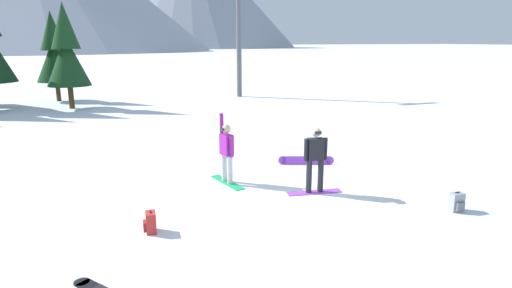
{
  "coord_description": "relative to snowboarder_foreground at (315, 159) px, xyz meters",
  "views": [
    {
      "loc": [
        -4.14,
        -8.53,
        3.9
      ],
      "look_at": [
        0.19,
        2.61,
        1.0
      ],
      "focal_mm": 29.88,
      "sensor_mm": 36.0,
      "label": 1
    }
  ],
  "objects": [
    {
      "name": "snowboarder_midground",
      "position": [
        -1.9,
        1.61,
        -0.02
      ],
      "size": [
        0.59,
        1.51,
        1.95
      ],
      "color": "#19B259",
      "rests_on": "ground_plane"
    },
    {
      "name": "snowboarder_foreground",
      "position": [
        0.0,
        0.0,
        0.0
      ],
      "size": [
        1.48,
        0.51,
        1.75
      ],
      "color": "#993FD8",
      "rests_on": "ground_plane"
    },
    {
      "name": "ground_plane",
      "position": [
        -1.14,
        -0.81,
        -0.93
      ],
      "size": [
        800.0,
        800.0,
        0.0
      ],
      "primitive_type": "plane",
      "color": "silver"
    },
    {
      "name": "backpack_red",
      "position": [
        -4.35,
        -0.86,
        -0.72
      ],
      "size": [
        0.28,
        0.34,
        0.47
      ],
      "color": "red",
      "rests_on": "ground_plane"
    },
    {
      "name": "backpack_grey",
      "position": [
        2.51,
        -2.3,
        -0.72
      ],
      "size": [
        0.33,
        0.27,
        0.47
      ],
      "color": "gray",
      "rests_on": "ground_plane"
    },
    {
      "name": "ski_lift_tower",
      "position": [
        4.68,
        19.59,
        4.51
      ],
      "size": [
        2.88,
        0.36,
        9.63
      ],
      "color": "#595B60",
      "rests_on": "ground_plane"
    },
    {
      "name": "pine_tree_slender",
      "position": [
        -7.29,
        21.73,
        2.23
      ],
      "size": [
        2.4,
        2.4,
        5.79
      ],
      "color": "#472D19",
      "rests_on": "ground_plane"
    },
    {
      "name": "loose_snowboard_near_right",
      "position": [
        1.04,
        2.45,
        -0.8
      ],
      "size": [
        1.71,
        0.73,
        0.27
      ],
      "color": "#993FD8",
      "rests_on": "ground_plane"
    },
    {
      "name": "pine_tree_tall",
      "position": [
        -6.38,
        17.95,
        2.37
      ],
      "size": [
        2.45,
        2.45,
        6.06
      ],
      "color": "#472D19",
      "rests_on": "ground_plane"
    }
  ]
}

